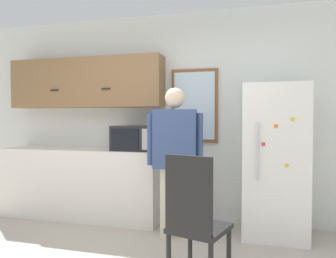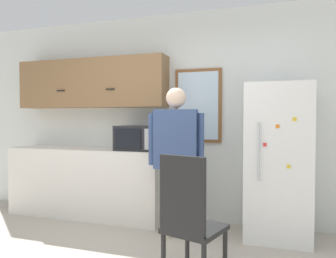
% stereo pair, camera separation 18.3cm
% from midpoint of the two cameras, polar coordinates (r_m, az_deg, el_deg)
% --- Properties ---
extents(back_wall, '(6.00, 0.06, 2.70)m').
position_cam_midpoint_polar(back_wall, '(4.36, 1.91, 2.14)').
color(back_wall, silver).
rests_on(back_wall, ground_plane).
extents(counter, '(2.17, 0.55, 0.92)m').
position_cam_midpoint_polar(counter, '(4.62, -12.76, -9.01)').
color(counter, silver).
rests_on(counter, ground_plane).
extents(upper_cabinets, '(2.17, 0.33, 0.66)m').
position_cam_midpoint_polar(upper_cabinets, '(4.66, -12.12, 7.73)').
color(upper_cabinets, olive).
extents(microwave, '(0.51, 0.37, 0.31)m').
position_cam_midpoint_polar(microwave, '(4.17, -4.15, -1.57)').
color(microwave, '#232326').
rests_on(microwave, counter).
extents(person, '(0.61, 0.28, 1.67)m').
position_cam_midpoint_polar(person, '(3.61, 2.85, -3.06)').
color(person, beige).
rests_on(person, ground_plane).
extents(refrigerator, '(0.69, 0.67, 1.71)m').
position_cam_midpoint_polar(refrigerator, '(3.86, 19.90, -5.34)').
color(refrigerator, white).
rests_on(refrigerator, ground_plane).
extents(chair, '(0.53, 0.53, 1.05)m').
position_cam_midpoint_polar(chair, '(2.69, 5.67, -14.93)').
color(chair, black).
rests_on(chair, ground_plane).
extents(window, '(0.60, 0.05, 0.94)m').
position_cam_midpoint_polar(window, '(4.23, 6.52, 4.05)').
color(window, brown).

